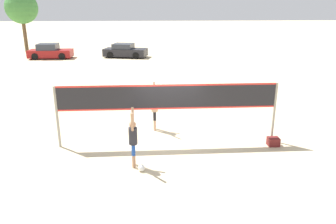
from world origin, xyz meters
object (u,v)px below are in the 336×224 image
Objects in this scene: gear_bag at (273,142)px; tree_left_cluster at (21,8)px; parked_car_mid at (50,52)px; volleyball_net at (168,100)px; player_blocker at (154,106)px; volleyball at (141,168)px; player_spiker at (133,138)px; parked_car_near at (125,51)px.

tree_left_cluster reaches higher than gear_bag.
parked_car_mid is 7.19m from tree_left_cluster.
parked_car_mid is at bearing 122.55° from gear_bag.
tree_left_cluster is at bearing 118.01° from volleyball_net.
volleyball is at bearing -8.32° from player_blocker.
parked_car_mid is at bearing -154.26° from player_blocker.
tree_left_cluster is (-13.51, 24.74, 3.68)m from player_blocker.
volleyball_net reaches higher than player_spiker.
parked_car_near is (-2.39, 20.46, -0.44)m from player_blocker.
player_spiker is at bearing -13.40° from player_blocker.
volleyball is 31.55m from tree_left_cluster.
volleyball_net is 2.84m from volleyball.
player_blocker is 0.31× the size of tree_left_cluster.
player_spiker is (-1.24, -1.75, -0.72)m from volleyball_net.
gear_bag is 0.09× the size of parked_car_near.
parked_car_near is (-1.86, 24.10, 0.50)m from volleyball.
volleyball_net is 4.20× the size of player_spiker.
parked_car_near is 0.70× the size of tree_left_cluster.
tree_left_cluster is (-3.78, 4.55, 4.09)m from parked_car_mid.
player_blocker is 4.91m from gear_bag.
player_blocker is 4.84× the size of gear_bag.
gear_bag is 0.06× the size of tree_left_cluster.
volleyball_net is at bearing -65.02° from parked_car_mid.
gear_bag is (4.41, -1.97, -0.89)m from player_blocker.
volleyball is 25.55m from parked_car_mid.
tree_left_cluster is at bearing 123.87° from gear_bag.
volleyball_net is at bearing 64.76° from volleyball.
volleyball_net reaches higher than gear_bag.
player_spiker reaches higher than parked_car_mid.
player_spiker is 5.43m from gear_bag.
player_spiker is 25.12m from parked_car_mid.
parked_car_near is 1.10× the size of parked_car_mid.
player_spiker is 4.69× the size of gear_bag.
tree_left_cluster is (-12.73, 28.02, 3.72)m from player_spiker.
tree_left_cluster is (-13.97, 26.27, 3.00)m from volleyball_net.
gear_bag is 32.49m from tree_left_cluster.
parked_car_mid is at bearing -164.39° from parked_car_near.
gear_bag is at bearing 65.91° from player_blocker.
tree_left_cluster is at bearing 172.46° from parked_car_near.
parked_car_near reaches higher than gear_bag.
parked_car_near is 7.35m from parked_car_mid.
tree_left_cluster reaches higher than volleyball.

